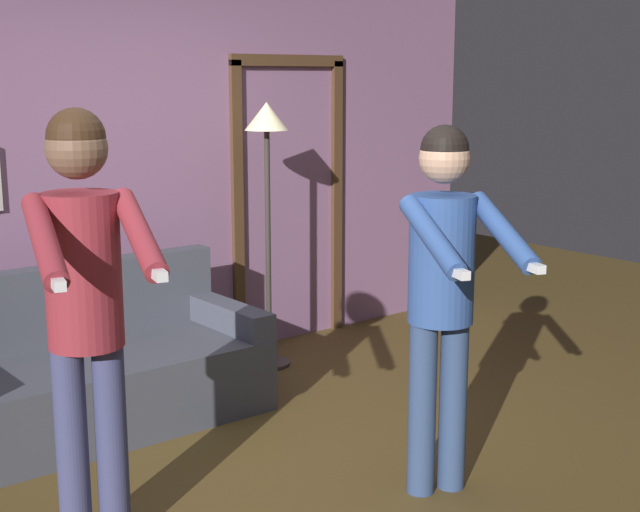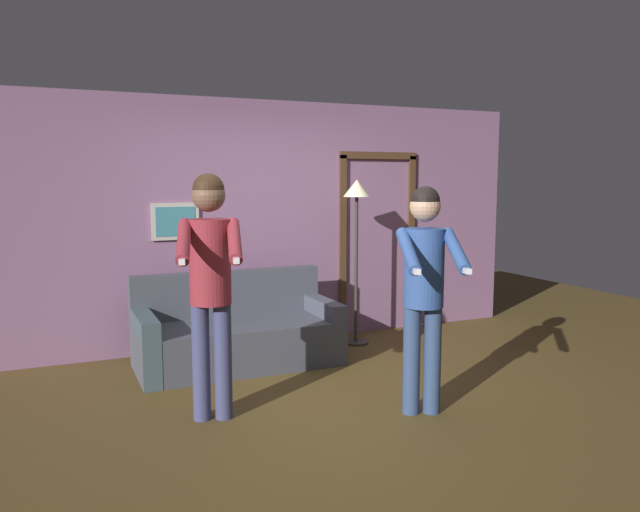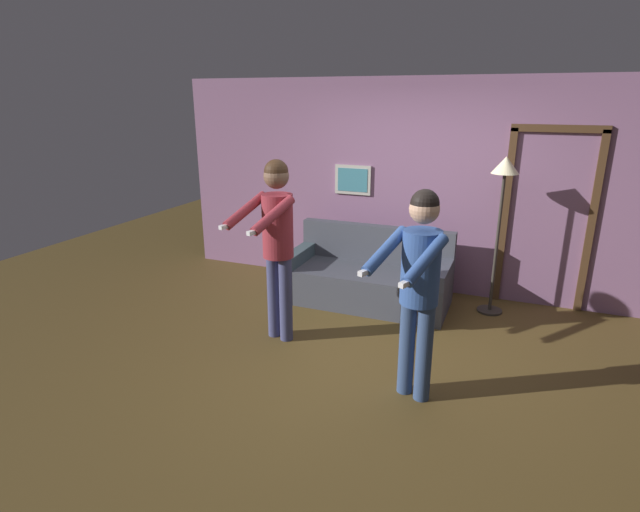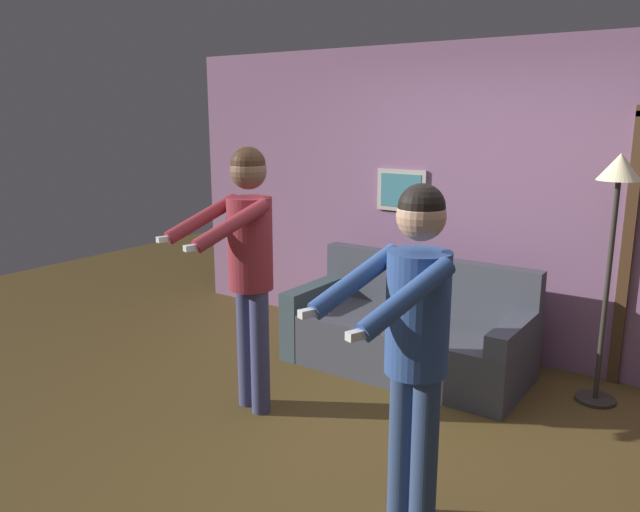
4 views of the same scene
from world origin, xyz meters
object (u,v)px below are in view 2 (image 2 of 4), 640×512
Objects in this scene: torchiere_lamp at (357,213)px; person_standing_left at (210,271)px; couch at (237,336)px; person_standing_right at (424,278)px.

person_standing_left reaches higher than torchiere_lamp.
couch is at bearing 66.19° from person_standing_left.
couch is at bearing 117.20° from person_standing_right.
torchiere_lamp is (1.39, 0.23, 1.14)m from couch.
person_standing_left is (-0.56, -1.27, 0.84)m from couch.
person_standing_left is 1.05× the size of person_standing_right.
person_standing_left reaches higher than couch.
torchiere_lamp is 2.48m from person_standing_left.
person_standing_right is at bearing -19.49° from person_standing_left.
person_standing_right is (0.92, -1.79, 0.77)m from couch.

